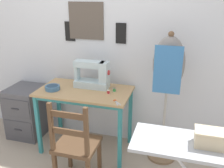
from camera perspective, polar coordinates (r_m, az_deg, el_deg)
The scene contains 13 objects.
ground_plane at distance 3.01m, azimuth -7.93°, elevation -17.20°, with size 14.00×14.00×0.00m, color tan.
wall_back at distance 3.04m, azimuth -4.09°, elevation 9.95°, with size 10.00×0.07×2.55m.
sewing_table at distance 2.89m, azimuth -6.33°, elevation -3.32°, with size 1.05×0.59×0.77m.
sewing_machine at distance 2.88m, azimuth -4.20°, elevation 1.97°, with size 0.41×0.17×0.34m.
fabric_bowl at distance 2.92m, azimuth -13.46°, elevation -0.82°, with size 0.17×0.17×0.05m.
scissors at distance 2.55m, azimuth 0.90°, elevation -4.03°, with size 0.11×0.13×0.01m.
thread_spool_near_machine at distance 2.74m, azimuth -0.81°, elevation -1.82°, with size 0.04×0.04×0.04m.
thread_spool_mid_table at distance 2.80m, azimuth 0.52°, elevation -1.33°, with size 0.04×0.04×0.04m.
wooden_chair at distance 2.50m, azimuth -8.27°, elevation -13.75°, with size 0.40×0.38×0.92m.
filing_cabinet at distance 3.51m, azimuth -18.76°, elevation -5.92°, with size 0.43×0.48×0.66m.
dress_form at distance 2.63m, azimuth 12.70°, elevation 2.78°, with size 0.32×0.32×1.47m.
ironing_board at distance 1.82m, azimuth 23.18°, elevation -14.49°, with size 1.13×0.35×0.89m.
storage_box at distance 1.76m, azimuth 21.70°, elevation -11.46°, with size 0.21×0.13×0.11m.
Camera 1 is at (1.04, -2.15, 1.83)m, focal length 40.00 mm.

